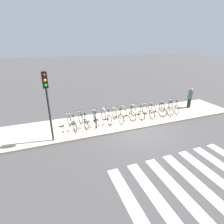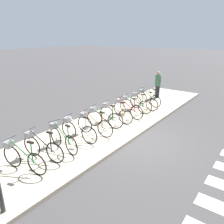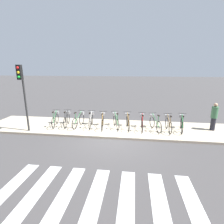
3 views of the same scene
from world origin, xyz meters
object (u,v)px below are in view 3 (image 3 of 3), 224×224
object	(u,v)px
parked_bicycle_9	(168,123)
pedestrian	(214,116)
parked_bicycle_1	(67,119)
parked_bicycle_4	(103,121)
parked_bicycle_8	(155,122)
parked_bicycle_5	(116,120)
parked_bicycle_10	(182,123)
parked_bicycle_3	(91,119)
traffic_light	(22,85)
parked_bicycle_6	(128,121)
parked_bicycle_2	(79,119)
parked_bicycle_7	(142,122)
parked_bicycle_0	(55,119)

from	to	relation	value
parked_bicycle_9	pedestrian	distance (m)	2.57
parked_bicycle_1	parked_bicycle_4	bearing A→B (deg)	-2.55
parked_bicycle_8	parked_bicycle_5	bearing A→B (deg)	177.25
parked_bicycle_10	parked_bicycle_3	bearing A→B (deg)	-179.92
parked_bicycle_1	traffic_light	world-z (taller)	traffic_light
parked_bicycle_3	parked_bicycle_6	world-z (taller)	same
pedestrian	parked_bicycle_6	bearing A→B (deg)	-176.57
parked_bicycle_8	traffic_light	world-z (taller)	traffic_light
parked_bicycle_1	traffic_light	bearing A→B (deg)	-145.34
parked_bicycle_4	parked_bicycle_9	bearing A→B (deg)	0.14
parked_bicycle_1	parked_bicycle_4	world-z (taller)	same
parked_bicycle_2	pedestrian	distance (m)	7.75
parked_bicycle_4	traffic_light	bearing A→B (deg)	-164.06
parked_bicycle_4	parked_bicycle_6	distance (m)	1.48
parked_bicycle_1	parked_bicycle_3	world-z (taller)	same
parked_bicycle_6	parked_bicycle_7	xyz separation A→B (m)	(0.82, -0.08, 0.00)
parked_bicycle_5	parked_bicycle_7	bearing A→B (deg)	-5.33
parked_bicycle_3	parked_bicycle_1	bearing A→B (deg)	-179.52
parked_bicycle_10	parked_bicycle_5	bearing A→B (deg)	179.55
parked_bicycle_8	pedestrian	bearing A→B (deg)	5.87
parked_bicycle_6	pedestrian	size ratio (longest dim) A/B	1.00
parked_bicycle_3	parked_bicycle_7	size ratio (longest dim) A/B	1.00
parked_bicycle_2	parked_bicycle_6	xyz separation A→B (m)	(2.93, 0.03, 0.00)
parked_bicycle_4	parked_bicycle_10	distance (m)	4.51
parked_bicycle_9	pedestrian	xyz separation A→B (m)	(2.52, 0.37, 0.39)
parked_bicycle_1	pedestrian	distance (m)	8.52
parked_bicycle_2	parked_bicycle_6	size ratio (longest dim) A/B	1.00
pedestrian	parked_bicycle_3	bearing A→B (deg)	-177.83
parked_bicycle_3	parked_bicycle_10	world-z (taller)	same
parked_bicycle_2	parked_bicycle_10	xyz separation A→B (m)	(5.97, 0.06, 0.00)
parked_bicycle_2	parked_bicycle_6	world-z (taller)	same
pedestrian	parked_bicycle_0	bearing A→B (deg)	-177.68
parked_bicycle_2	parked_bicycle_3	size ratio (longest dim) A/B	0.99
parked_bicycle_7	pedestrian	bearing A→B (deg)	5.32
parked_bicycle_0	pedestrian	bearing A→B (deg)	2.32
parked_bicycle_0	parked_bicycle_1	bearing A→B (deg)	7.90
parked_bicycle_0	parked_bicycle_1	world-z (taller)	same
parked_bicycle_2	parked_bicycle_4	xyz separation A→B (m)	(1.46, -0.06, 0.00)
parked_bicycle_5	parked_bicycle_8	size ratio (longest dim) A/B	1.00
pedestrian	traffic_light	world-z (taller)	traffic_light
parked_bicycle_0	pedestrian	world-z (taller)	pedestrian
parked_bicycle_8	parked_bicycle_0	bearing A→B (deg)	-179.64
parked_bicycle_5	pedestrian	world-z (taller)	pedestrian
pedestrian	parked_bicycle_8	bearing A→B (deg)	-174.13
parked_bicycle_1	parked_bicycle_2	size ratio (longest dim) A/B	1.00
parked_bicycle_4	traffic_light	size ratio (longest dim) A/B	0.43
parked_bicycle_4	traffic_light	distance (m)	4.73
parked_bicycle_8	parked_bicycle_7	bearing A→B (deg)	-177.20
parked_bicycle_4	parked_bicycle_8	world-z (taller)	same
parked_bicycle_0	parked_bicycle_7	distance (m)	5.22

